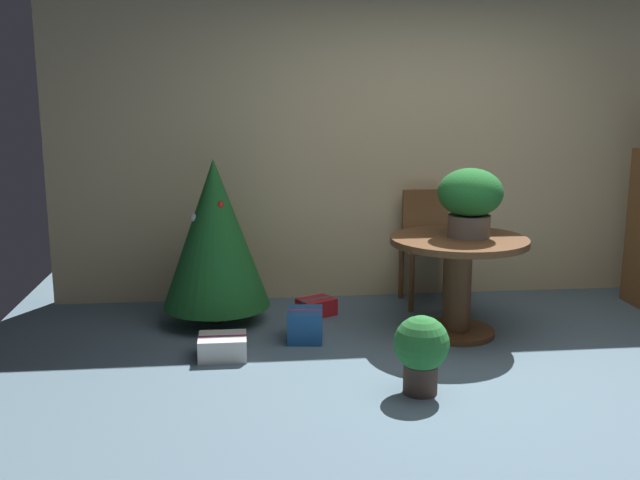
{
  "coord_description": "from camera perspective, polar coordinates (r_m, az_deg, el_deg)",
  "views": [
    {
      "loc": [
        -1.43,
        -3.81,
        1.73
      ],
      "look_at": [
        -0.95,
        0.63,
        0.81
      ],
      "focal_mm": 40.5,
      "sensor_mm": 36.0,
      "label": 1
    }
  ],
  "objects": [
    {
      "name": "gift_box_red",
      "position": [
        5.72,
        -0.29,
        -5.3
      ],
      "size": [
        0.34,
        0.31,
        0.13
      ],
      "color": "red",
      "rests_on": "ground_plane"
    },
    {
      "name": "gift_box_blue",
      "position": [
        5.15,
        -1.18,
        -6.72
      ],
      "size": [
        0.28,
        0.32,
        0.22
      ],
      "color": "#1E569E",
      "rests_on": "ground_plane"
    },
    {
      "name": "ground_plane",
      "position": [
        4.42,
        13.48,
        -11.76
      ],
      "size": [
        6.6,
        6.6,
        0.0
      ],
      "primitive_type": "plane",
      "color": "slate"
    },
    {
      "name": "holiday_tree",
      "position": [
        5.45,
        -8.29,
        0.5
      ],
      "size": [
        0.81,
        0.81,
        1.25
      ],
      "color": "brown",
      "rests_on": "ground_plane"
    },
    {
      "name": "potted_plant",
      "position": [
        4.27,
        8.0,
        -8.56
      ],
      "size": [
        0.33,
        0.33,
        0.47
      ],
      "color": "#4C382D",
      "rests_on": "ground_plane"
    },
    {
      "name": "gift_box_cream",
      "position": [
        4.88,
        -7.7,
        -8.35
      ],
      "size": [
        0.32,
        0.27,
        0.15
      ],
      "color": "silver",
      "rests_on": "ground_plane"
    },
    {
      "name": "back_wall_panel",
      "position": [
        6.19,
        7.21,
        7.53
      ],
      "size": [
        6.0,
        0.1,
        2.6
      ],
      "primitive_type": "cube",
      "color": "beige",
      "rests_on": "ground_plane"
    },
    {
      "name": "wooden_chair_far",
      "position": [
        6.04,
        8.54,
        0.08
      ],
      "size": [
        0.43,
        0.42,
        0.93
      ],
      "color": "brown",
      "rests_on": "ground_plane"
    },
    {
      "name": "round_dining_table",
      "position": [
        5.26,
        10.85,
        -2.25
      ],
      "size": [
        0.98,
        0.98,
        0.72
      ],
      "color": "brown",
      "rests_on": "ground_plane"
    },
    {
      "name": "flower_vase",
      "position": [
        5.2,
        11.77,
        3.28
      ],
      "size": [
        0.46,
        0.46,
        0.49
      ],
      "color": "#665B51",
      "rests_on": "round_dining_table"
    }
  ]
}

